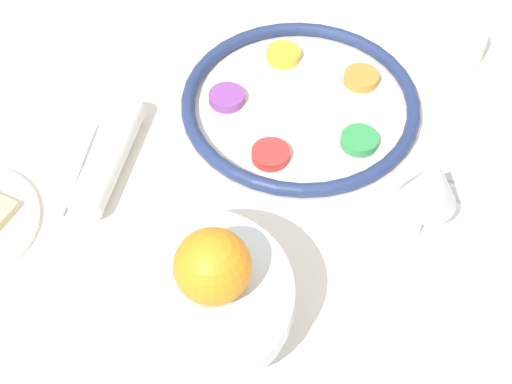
{
  "coord_description": "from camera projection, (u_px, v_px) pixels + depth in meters",
  "views": [
    {
      "loc": [
        0.54,
        0.3,
        1.49
      ],
      "look_at": [
        0.03,
        0.07,
        0.78
      ],
      "focal_mm": 50.0,
      "sensor_mm": 36.0,
      "label": 1
    }
  ],
  "objects": [
    {
      "name": "dining_table",
      "position": [
        228.0,
        308.0,
        1.26
      ],
      "size": [
        1.55,
        1.07,
        0.74
      ],
      "color": "silver",
      "rests_on": "ground_plane"
    },
    {
      "name": "seder_plate",
      "position": [
        300.0,
        104.0,
        1.03
      ],
      "size": [
        0.35,
        0.35,
        0.03
      ],
      "color": "silver",
      "rests_on": "dining_table"
    },
    {
      "name": "wine_glass",
      "position": [
        431.0,
        185.0,
        0.82
      ],
      "size": [
        0.07,
        0.07,
        0.15
      ],
      "color": "silver",
      "rests_on": "dining_table"
    },
    {
      "name": "fruit_stand",
      "position": [
        196.0,
        300.0,
        0.76
      ],
      "size": [
        0.21,
        0.21,
        0.11
      ],
      "color": "silver",
      "rests_on": "dining_table"
    },
    {
      "name": "orange_fruit",
      "position": [
        213.0,
        266.0,
        0.71
      ],
      "size": [
        0.08,
        0.08,
        0.08
      ],
      "color": "orange",
      "rests_on": "fruit_stand"
    },
    {
      "name": "napkin_roll",
      "position": [
        109.0,
        156.0,
        0.96
      ],
      "size": [
        0.19,
        0.08,
        0.05
      ],
      "color": "white",
      "rests_on": "dining_table"
    },
    {
      "name": "cup_mid",
      "position": [
        459.0,
        43.0,
        1.09
      ],
      "size": [
        0.08,
        0.08,
        0.06
      ],
      "color": "silver",
      "rests_on": "dining_table"
    },
    {
      "name": "fork_left",
      "position": [
        490.0,
        180.0,
        0.96
      ],
      "size": [
        0.07,
        0.18,
        0.01
      ],
      "color": "silver",
      "rests_on": "dining_table"
    },
    {
      "name": "fork_right",
      "position": [
        485.0,
        197.0,
        0.94
      ],
      "size": [
        0.08,
        0.17,
        0.01
      ],
      "color": "silver",
      "rests_on": "dining_table"
    },
    {
      "name": "spoon",
      "position": [
        74.0,
        168.0,
        0.97
      ],
      "size": [
        0.16,
        0.06,
        0.01
      ],
      "color": "silver",
      "rests_on": "dining_table"
    }
  ]
}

